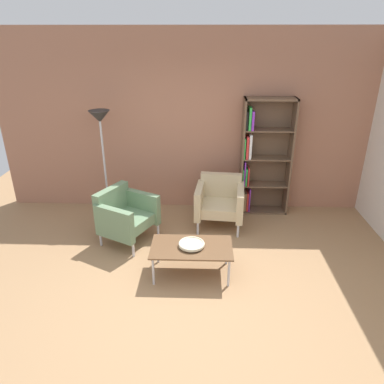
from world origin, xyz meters
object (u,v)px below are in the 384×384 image
armchair_by_bookshelf (125,215)px  floor_lamp_torchiere (101,130)px  armchair_spare_guest (220,201)px  decorative_bowl (192,244)px  coffee_table_low (192,249)px  bookshelf_tall (261,159)px

armchair_by_bookshelf → floor_lamp_torchiere: floor_lamp_torchiere is taller
armchair_spare_guest → armchair_by_bookshelf: same height
decorative_bowl → armchair_spare_guest: armchair_spare_guest is taller
coffee_table_low → armchair_spare_guest: size_ratio=1.28×
bookshelf_tall → armchair_spare_guest: 0.99m
coffee_table_low → armchair_by_bookshelf: size_ratio=1.08×
bookshelf_tall → coffee_table_low: bookshelf_tall is taller
armchair_spare_guest → floor_lamp_torchiere: size_ratio=0.45×
coffee_table_low → floor_lamp_torchiere: floor_lamp_torchiere is taller
coffee_table_low → armchair_spare_guest: bearing=73.1°
bookshelf_tall → armchair_spare_guest: bookshelf_tall is taller
decorative_bowl → armchair_spare_guest: (0.39, 1.29, -0.02)m
decorative_bowl → floor_lamp_torchiere: (-1.43, 1.56, 1.01)m
decorative_bowl → bookshelf_tall: bearing=59.7°
armchair_spare_guest → bookshelf_tall: bearing=43.6°
bookshelf_tall → armchair_by_bookshelf: bearing=-153.1°
decorative_bowl → armchair_by_bookshelf: bearing=141.5°
coffee_table_low → floor_lamp_torchiere: 2.38m
bookshelf_tall → floor_lamp_torchiere: bookshelf_tall is taller
coffee_table_low → armchair_by_bookshelf: 1.25m
coffee_table_low → decorative_bowl: (-0.00, 0.00, 0.07)m
armchair_spare_guest → armchair_by_bookshelf: size_ratio=0.84×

